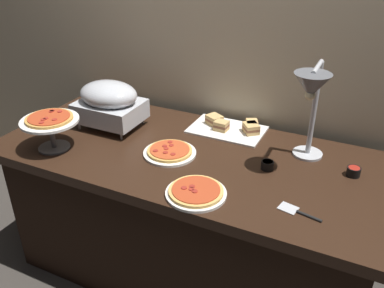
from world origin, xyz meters
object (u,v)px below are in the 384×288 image
pizza_plate_raised_stand (50,123)px  sandwich_platter (231,127)px  sauce_cup_near (267,165)px  chafing_dish (109,102)px  pizza_plate_center (196,192)px  heat_lamp (311,94)px  pizza_plate_front (170,152)px  serving_spatula (298,212)px  sauce_cup_far (354,171)px

pizza_plate_raised_stand → sandwich_platter: (0.71, 0.55, -0.12)m
sandwich_platter → sauce_cup_near: 0.41m
chafing_dish → pizza_plate_center: (0.68, -0.38, -0.13)m
heat_lamp → pizza_plate_front: (-0.59, -0.14, -0.34)m
sandwich_platter → sauce_cup_near: size_ratio=6.87×
heat_lamp → sandwich_platter: 0.59m
serving_spatula → sauce_cup_far: bearing=66.9°
heat_lamp → sauce_cup_near: 0.37m
sauce_cup_far → serving_spatula: 0.40m
chafing_dish → sauce_cup_near: size_ratio=5.96×
pizza_plate_raised_stand → sauce_cup_near: bearing=14.9°
heat_lamp → pizza_plate_raised_stand: heat_lamp is taller
pizza_plate_raised_stand → serving_spatula: 1.20m
sauce_cup_near → serving_spatula: size_ratio=0.32×
chafing_dish → pizza_plate_front: chafing_dish is taller
heat_lamp → sauce_cup_near: (-0.14, -0.06, -0.34)m
chafing_dish → heat_lamp: heat_lamp is taller
heat_lamp → pizza_plate_center: (-0.34, -0.38, -0.34)m
heat_lamp → pizza_plate_raised_stand: bearing=-163.7°
sauce_cup_near → serving_spatula: 0.32m
heat_lamp → sauce_cup_near: size_ratio=8.27×
chafing_dish → sandwich_platter: size_ratio=0.87×
chafing_dish → heat_lamp: size_ratio=0.72×
heat_lamp → pizza_plate_raised_stand: 1.20m
sauce_cup_near → sandwich_platter: bearing=134.6°
pizza_plate_front → sandwich_platter: 0.40m
pizza_plate_center → sauce_cup_far: 0.70m
pizza_plate_center → sauce_cup_near: 0.38m
pizza_plate_raised_stand → sauce_cup_far: bearing=15.5°
sauce_cup_near → pizza_plate_raised_stand: bearing=-165.1°
heat_lamp → sauce_cup_near: bearing=-154.4°
chafing_dish → sauce_cup_far: bearing=2.2°
serving_spatula → pizza_plate_raised_stand: bearing=-179.6°
pizza_plate_front → serving_spatula: 0.68m
sandwich_platter → sauce_cup_far: (0.64, -0.18, 0.00)m
pizza_plate_center → sauce_cup_near: size_ratio=4.45×
sandwich_platter → heat_lamp: bearing=-28.1°
sandwich_platter → pizza_plate_center: bearing=-82.1°
sandwich_platter → pizza_plate_front: bearing=-115.1°
heat_lamp → sandwich_platter: heat_lamp is taller
sauce_cup_near → pizza_plate_front: bearing=-171.0°
pizza_plate_raised_stand → chafing_dish: bearing=71.8°
pizza_plate_front → chafing_dish: bearing=162.8°
pizza_plate_raised_stand → sauce_cup_far: (1.35, 0.37, -0.11)m
chafing_dish → pizza_plate_raised_stand: 0.34m
chafing_dish → serving_spatula: bearing=-16.3°
pizza_plate_front → pizza_plate_raised_stand: 0.58m
pizza_plate_center → sandwich_platter: 0.61m
chafing_dish → sauce_cup_far: size_ratio=5.64×
sauce_cup_near → serving_spatula: (0.20, -0.26, -0.02)m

